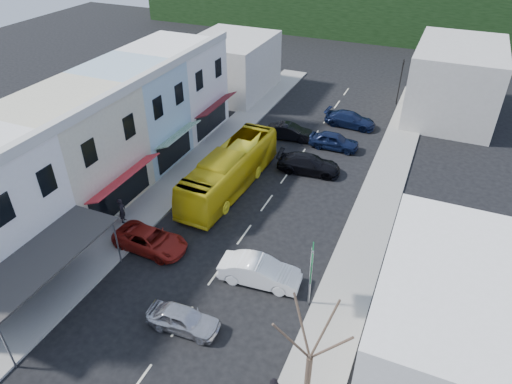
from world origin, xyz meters
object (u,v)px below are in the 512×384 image
at_px(pedestrian_left, 122,211).
at_px(street_tree, 310,358).
at_px(bus, 230,171).
at_px(traffic_signal, 400,82).
at_px(car_white, 260,273).
at_px(car_red, 150,240).
at_px(car_silver, 183,319).
at_px(direction_sign, 310,279).

distance_m(pedestrian_left, street_tree, 17.83).
relative_size(bus, traffic_signal, 2.40).
height_order(pedestrian_left, traffic_signal, traffic_signal).
bearing_deg(car_white, traffic_signal, -11.45).
distance_m(car_red, pedestrian_left, 3.60).
height_order(car_silver, car_red, same).
height_order(car_red, street_tree, street_tree).
bearing_deg(bus, car_red, -98.27).
relative_size(direction_sign, traffic_signal, 0.80).
xyz_separation_m(car_silver, direction_sign, (5.51, 4.14, 1.24)).
height_order(direction_sign, street_tree, street_tree).
bearing_deg(car_red, bus, -7.90).
bearing_deg(car_red, pedestrian_left, 67.70).
bearing_deg(car_white, street_tree, -148.43).
bearing_deg(pedestrian_left, direction_sign, -120.12).
xyz_separation_m(car_red, pedestrian_left, (-3.25, 1.51, 0.30)).
distance_m(car_silver, pedestrian_left, 10.49).
distance_m(car_silver, street_tree, 8.03).
height_order(car_white, street_tree, street_tree).
bearing_deg(car_silver, bus, 12.27).
bearing_deg(car_red, street_tree, -114.95).
distance_m(car_silver, car_white, 5.25).
bearing_deg(car_white, pedestrian_left, 76.60).
bearing_deg(direction_sign, street_tree, -88.17).
xyz_separation_m(car_red, direction_sign, (10.72, -0.55, 1.24)).
bearing_deg(car_silver, direction_sign, -56.43).
distance_m(car_white, direction_sign, 3.46).
height_order(pedestrian_left, direction_sign, direction_sign).
height_order(car_silver, pedestrian_left, pedestrian_left).
relative_size(car_white, car_red, 0.96).
distance_m(pedestrian_left, direction_sign, 14.15).
height_order(bus, traffic_signal, traffic_signal).
distance_m(bus, pedestrian_left, 8.42).
relative_size(pedestrian_left, street_tree, 0.23).
bearing_deg(bus, pedestrian_left, -122.69).
bearing_deg(pedestrian_left, bus, -56.63).
xyz_separation_m(bus, pedestrian_left, (-4.81, -6.89, -0.55)).
bearing_deg(traffic_signal, car_red, 70.40).
bearing_deg(direction_sign, traffic_signal, 75.54).
relative_size(pedestrian_left, direction_sign, 0.44).
distance_m(car_red, traffic_signal, 32.14).
xyz_separation_m(direction_sign, street_tree, (1.74, -5.94, 1.69)).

